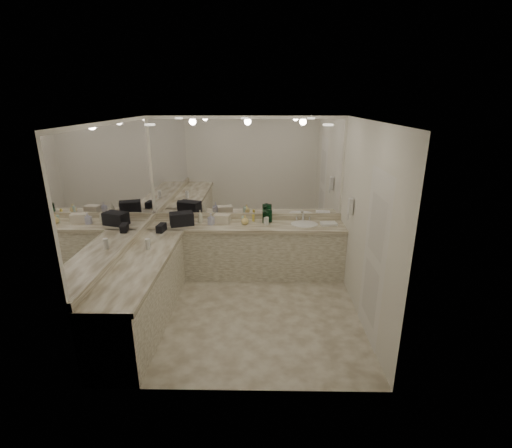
{
  "coord_description": "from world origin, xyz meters",
  "views": [
    {
      "loc": [
        0.25,
        -4.56,
        2.84
      ],
      "look_at": [
        0.17,
        0.4,
        1.17
      ],
      "focal_mm": 26.0,
      "sensor_mm": 36.0,
      "label": 1
    }
  ],
  "objects_px": {
    "sink": "(304,225)",
    "cream_cosmetic_case": "(222,219)",
    "hand_towel": "(329,224)",
    "soap_bottle_b": "(211,219)",
    "black_toiletry_bag": "(182,219)",
    "soap_bottle_a": "(200,216)",
    "soap_bottle_c": "(245,220)",
    "wall_phone": "(350,206)"
  },
  "relations": [
    {
      "from": "wall_phone",
      "to": "soap_bottle_b",
      "type": "xyz_separation_m",
      "value": [
        -2.13,
        0.46,
        -0.35
      ]
    },
    {
      "from": "black_toiletry_bag",
      "to": "wall_phone",
      "type": "bearing_deg",
      "value": -9.6
    },
    {
      "from": "black_toiletry_bag",
      "to": "cream_cosmetic_case",
      "type": "distance_m",
      "value": 0.66
    },
    {
      "from": "hand_towel",
      "to": "wall_phone",
      "type": "bearing_deg",
      "value": -66.01
    },
    {
      "from": "hand_towel",
      "to": "soap_bottle_a",
      "type": "distance_m",
      "value": 2.12
    },
    {
      "from": "sink",
      "to": "black_toiletry_bag",
      "type": "bearing_deg",
      "value": -178.3
    },
    {
      "from": "soap_bottle_a",
      "to": "cream_cosmetic_case",
      "type": "bearing_deg",
      "value": -4.56
    },
    {
      "from": "cream_cosmetic_case",
      "to": "soap_bottle_c",
      "type": "bearing_deg",
      "value": 3.51
    },
    {
      "from": "hand_towel",
      "to": "soap_bottle_c",
      "type": "height_order",
      "value": "soap_bottle_c"
    },
    {
      "from": "wall_phone",
      "to": "hand_towel",
      "type": "bearing_deg",
      "value": 113.99
    },
    {
      "from": "cream_cosmetic_case",
      "to": "soap_bottle_a",
      "type": "distance_m",
      "value": 0.37
    },
    {
      "from": "sink",
      "to": "soap_bottle_a",
      "type": "bearing_deg",
      "value": 177.84
    },
    {
      "from": "hand_towel",
      "to": "soap_bottle_b",
      "type": "xyz_separation_m",
      "value": [
        -1.92,
        -0.01,
        0.07
      ]
    },
    {
      "from": "hand_towel",
      "to": "black_toiletry_bag",
      "type": "bearing_deg",
      "value": -179.24
    },
    {
      "from": "sink",
      "to": "cream_cosmetic_case",
      "type": "relative_size",
      "value": 1.7
    },
    {
      "from": "hand_towel",
      "to": "soap_bottle_b",
      "type": "bearing_deg",
      "value": -179.67
    },
    {
      "from": "black_toiletry_bag",
      "to": "hand_towel",
      "type": "bearing_deg",
      "value": 0.76
    },
    {
      "from": "black_toiletry_bag",
      "to": "cream_cosmetic_case",
      "type": "xyz_separation_m",
      "value": [
        0.65,
        0.09,
        -0.03
      ]
    },
    {
      "from": "black_toiletry_bag",
      "to": "hand_towel",
      "type": "xyz_separation_m",
      "value": [
        2.4,
        0.03,
        -0.08
      ]
    },
    {
      "from": "cream_cosmetic_case",
      "to": "soap_bottle_c",
      "type": "relative_size",
      "value": 1.62
    },
    {
      "from": "hand_towel",
      "to": "sink",
      "type": "bearing_deg",
      "value": 176.02
    },
    {
      "from": "black_toiletry_bag",
      "to": "soap_bottle_c",
      "type": "height_order",
      "value": "black_toiletry_bag"
    },
    {
      "from": "sink",
      "to": "hand_towel",
      "type": "bearing_deg",
      "value": -3.98
    },
    {
      "from": "sink",
      "to": "cream_cosmetic_case",
      "type": "distance_m",
      "value": 1.35
    },
    {
      "from": "soap_bottle_a",
      "to": "soap_bottle_b",
      "type": "bearing_deg",
      "value": -28.13
    },
    {
      "from": "sink",
      "to": "cream_cosmetic_case",
      "type": "xyz_separation_m",
      "value": [
        -1.35,
        0.04,
        0.08
      ]
    },
    {
      "from": "cream_cosmetic_case",
      "to": "black_toiletry_bag",
      "type": "bearing_deg",
      "value": -160.1
    },
    {
      "from": "cream_cosmetic_case",
      "to": "soap_bottle_b",
      "type": "distance_m",
      "value": 0.19
    },
    {
      "from": "hand_towel",
      "to": "soap_bottle_b",
      "type": "relative_size",
      "value": 1.32
    },
    {
      "from": "soap_bottle_a",
      "to": "wall_phone",
      "type": "bearing_deg",
      "value": -13.66
    },
    {
      "from": "cream_cosmetic_case",
      "to": "hand_towel",
      "type": "xyz_separation_m",
      "value": [
        1.74,
        -0.06,
        -0.05
      ]
    },
    {
      "from": "wall_phone",
      "to": "soap_bottle_a",
      "type": "xyz_separation_m",
      "value": [
        -2.32,
        0.56,
        -0.34
      ]
    },
    {
      "from": "hand_towel",
      "to": "soap_bottle_c",
      "type": "relative_size",
      "value": 1.58
    },
    {
      "from": "sink",
      "to": "soap_bottle_a",
      "type": "distance_m",
      "value": 1.72
    },
    {
      "from": "sink",
      "to": "soap_bottle_b",
      "type": "xyz_separation_m",
      "value": [
        -1.52,
        -0.04,
        0.1
      ]
    },
    {
      "from": "cream_cosmetic_case",
      "to": "soap_bottle_a",
      "type": "height_order",
      "value": "soap_bottle_a"
    },
    {
      "from": "black_toiletry_bag",
      "to": "soap_bottle_b",
      "type": "height_order",
      "value": "black_toiletry_bag"
    },
    {
      "from": "soap_bottle_c",
      "to": "black_toiletry_bag",
      "type": "bearing_deg",
      "value": -177.71
    },
    {
      "from": "sink",
      "to": "soap_bottle_c",
      "type": "bearing_deg",
      "value": -178.92
    },
    {
      "from": "soap_bottle_b",
      "to": "sink",
      "type": "bearing_deg",
      "value": 1.45
    },
    {
      "from": "wall_phone",
      "to": "black_toiletry_bag",
      "type": "xyz_separation_m",
      "value": [
        -2.61,
        0.44,
        -0.34
      ]
    },
    {
      "from": "hand_towel",
      "to": "soap_bottle_a",
      "type": "relative_size",
      "value": 1.2
    }
  ]
}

